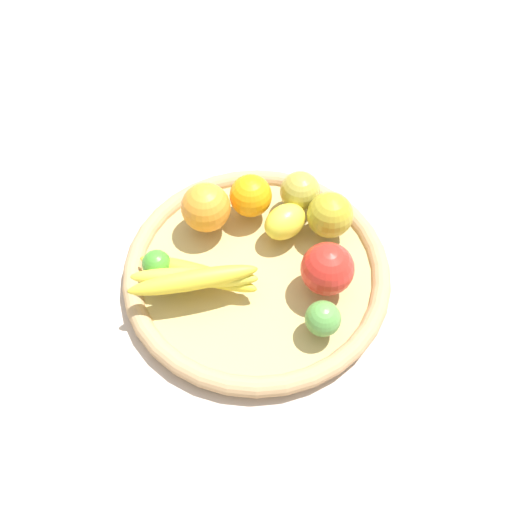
{
  "coord_description": "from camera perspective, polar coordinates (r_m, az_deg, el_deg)",
  "views": [
    {
      "loc": [
        -0.0,
        0.46,
        0.71
      ],
      "look_at": [
        0.0,
        0.0,
        0.06
      ],
      "focal_mm": 37.18,
      "sensor_mm": 36.0,
      "label": 1
    }
  ],
  "objects": [
    {
      "name": "lime_0",
      "position": [
        0.74,
        7.13,
        -6.7
      ],
      "size": [
        0.06,
        0.06,
        0.05
      ],
      "primitive_type": "sphere",
      "rotation": [
        0.0,
        0.0,
        3.23
      ],
      "color": "#569643",
      "rests_on": "basket"
    },
    {
      "name": "orange_1",
      "position": [
        0.84,
        -5.48,
        5.21
      ],
      "size": [
        0.09,
        0.09,
        0.08
      ],
      "primitive_type": "sphere",
      "rotation": [
        0.0,
        0.0,
        3.34
      ],
      "color": "orange",
      "rests_on": "basket"
    },
    {
      "name": "banana_bunch",
      "position": [
        0.77,
        -6.65,
        -2.26
      ],
      "size": [
        0.19,
        0.11,
        0.06
      ],
      "color": "yellow",
      "rests_on": "basket"
    },
    {
      "name": "apple_0",
      "position": [
        0.84,
        7.89,
        4.4
      ],
      "size": [
        0.1,
        0.1,
        0.07
      ],
      "primitive_type": "sphere",
      "rotation": [
        0.0,
        0.0,
        4.02
      ],
      "color": "#AA9A27",
      "rests_on": "basket"
    },
    {
      "name": "lime_1",
      "position": [
        0.8,
        -10.72,
        -0.85
      ],
      "size": [
        0.06,
        0.06,
        0.04
      ],
      "primitive_type": "sphere",
      "rotation": [
        0.0,
        0.0,
        3.47
      ],
      "color": "#42902C",
      "rests_on": "basket"
    },
    {
      "name": "apple_2",
      "position": [
        0.87,
        4.69,
        6.96
      ],
      "size": [
        0.07,
        0.07,
        0.07
      ],
      "primitive_type": "sphere",
      "rotation": [
        0.0,
        0.0,
        4.83
      ],
      "color": "#A89A3B",
      "rests_on": "basket"
    },
    {
      "name": "ground_plane",
      "position": [
        0.85,
        -0.0,
        -2.2
      ],
      "size": [
        2.4,
        2.4,
        0.0
      ],
      "primitive_type": "plane",
      "color": "#C3AFA3",
      "rests_on": "ground"
    },
    {
      "name": "apple_1",
      "position": [
        0.77,
        7.61,
        -1.37
      ],
      "size": [
        0.11,
        0.11,
        0.08
      ],
      "primitive_type": "sphere",
      "rotation": [
        0.0,
        0.0,
        3.97
      ],
      "color": "red",
      "rests_on": "basket"
    },
    {
      "name": "basket",
      "position": [
        0.83,
        -0.0,
        -1.55
      ],
      "size": [
        0.42,
        0.42,
        0.04
      ],
      "color": "tan",
      "rests_on": "ground_plane"
    },
    {
      "name": "lemon_0",
      "position": [
        0.83,
        3.07,
        3.71
      ],
      "size": [
        0.09,
        0.09,
        0.05
      ],
      "primitive_type": "ellipsoid",
      "rotation": [
        0.0,
        0.0,
        0.68
      ],
      "color": "yellow",
      "rests_on": "basket"
    },
    {
      "name": "orange_0",
      "position": [
        0.86,
        -0.64,
        6.5
      ],
      "size": [
        0.1,
        0.1,
        0.07
      ],
      "primitive_type": "sphere",
      "rotation": [
        0.0,
        0.0,
        0.81
      ],
      "color": "orange",
      "rests_on": "basket"
    }
  ]
}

